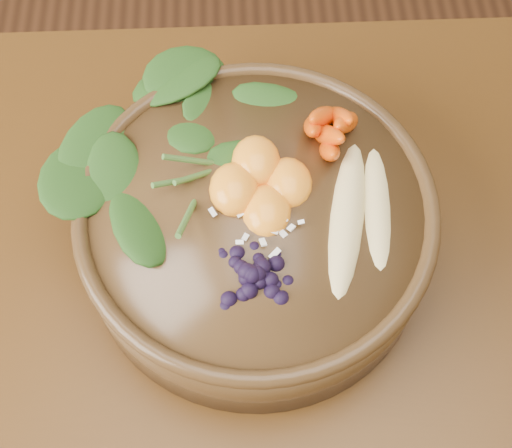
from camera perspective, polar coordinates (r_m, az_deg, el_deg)
The scene contains 8 objects.
dining_table at distance 0.77m, azimuth 13.51°, elevation -14.97°, with size 1.60×0.90×0.75m.
stoneware_bowl at distance 0.67m, azimuth 0.00°, elevation -0.41°, with size 0.32×0.32×0.09m, color #46301A.
kale_heap at distance 0.65m, azimuth -3.78°, elevation 8.10°, with size 0.21×0.19×0.05m, color #244A18, non-canonical shape.
carrot_cluster at distance 0.64m, azimuth 6.17°, elevation 9.68°, with size 0.07×0.07×0.09m, color #D74105, non-canonical shape.
banana_halves at distance 0.62m, azimuth 8.67°, elevation 1.65°, with size 0.08×0.18×0.03m.
mandarin_cluster at distance 0.62m, azimuth 0.42°, elevation 3.84°, with size 0.09×0.10×0.04m, color orange, non-canonical shape.
blueberry_pile at distance 0.58m, azimuth -0.43°, elevation -3.24°, with size 0.15×0.11×0.04m, color black, non-canonical shape.
coconut_flakes at distance 0.61m, azimuth -0.03°, elevation -0.17°, with size 0.10×0.08×0.01m, color white, non-canonical shape.
Camera 1 is at (-0.18, -0.16, 1.38)m, focal length 50.00 mm.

